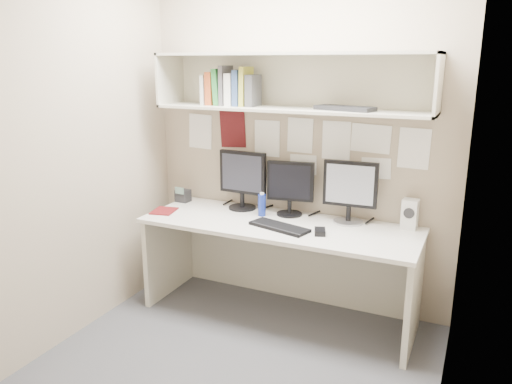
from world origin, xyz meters
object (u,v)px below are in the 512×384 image
at_px(monitor_center, 290,186).
at_px(keyboard, 279,227).
at_px(desk_phone, 183,195).
at_px(speaker, 410,214).
at_px(maroon_notebook, 164,211).
at_px(monitor_left, 243,178).
at_px(desk, 279,269).
at_px(monitor_right, 350,189).

xyz_separation_m(monitor_center, keyboard, (0.05, -0.33, -0.22)).
xyz_separation_m(monitor_center, desk_phone, (-0.94, -0.03, -0.18)).
height_order(speaker, maroon_notebook, speaker).
distance_m(monitor_left, maroon_notebook, 0.66).
bearing_deg(monitor_left, desk, -26.10).
distance_m(monitor_right, desk_phone, 1.40).
relative_size(monitor_right, keyboard, 1.03).
distance_m(monitor_left, speaker, 1.28).
distance_m(desk, monitor_right, 0.79).
bearing_deg(maroon_notebook, desk_phone, 82.34).
height_order(monitor_left, desk_phone, monitor_left).
relative_size(monitor_right, maroon_notebook, 2.22).
bearing_deg(monitor_left, monitor_center, 2.46).
xyz_separation_m(keyboard, desk_phone, (-0.99, 0.30, 0.04)).
bearing_deg(speaker, monitor_left, -175.00).
xyz_separation_m(desk, desk_phone, (-0.94, 0.19, 0.42)).
height_order(desk, speaker, speaker).
xyz_separation_m(desk, keyboard, (0.05, -0.11, 0.37)).
height_order(desk, maroon_notebook, maroon_notebook).
relative_size(monitor_left, monitor_center, 1.11).
bearing_deg(monitor_left, maroon_notebook, -144.17).
distance_m(maroon_notebook, desk_phone, 0.31).
distance_m(desk, maroon_notebook, 1.00).
height_order(monitor_left, speaker, monitor_left).
bearing_deg(keyboard, desk_phone, 178.84).
bearing_deg(desk_phone, maroon_notebook, -83.15).
xyz_separation_m(keyboard, maroon_notebook, (-0.96, -0.00, -0.01)).
bearing_deg(monitor_left, desk_phone, -174.05).
bearing_deg(keyboard, monitor_center, 114.42).
relative_size(keyboard, speaker, 2.09).
xyz_separation_m(monitor_left, keyboard, (0.45, -0.33, -0.24)).
xyz_separation_m(desk, maroon_notebook, (-0.92, -0.12, 0.37)).
distance_m(keyboard, desk_phone, 1.03).
bearing_deg(monitor_left, speaker, 4.46).
distance_m(monitor_left, monitor_right, 0.85).
bearing_deg(desk_phone, keyboard, -14.34).
distance_m(desk, keyboard, 0.39).
xyz_separation_m(monitor_center, monitor_right, (0.45, -0.00, 0.02)).
bearing_deg(keyboard, desk, 127.75).
distance_m(monitor_center, monitor_right, 0.45).
bearing_deg(monitor_center, desk, -98.74).
bearing_deg(maroon_notebook, monitor_right, 2.07).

